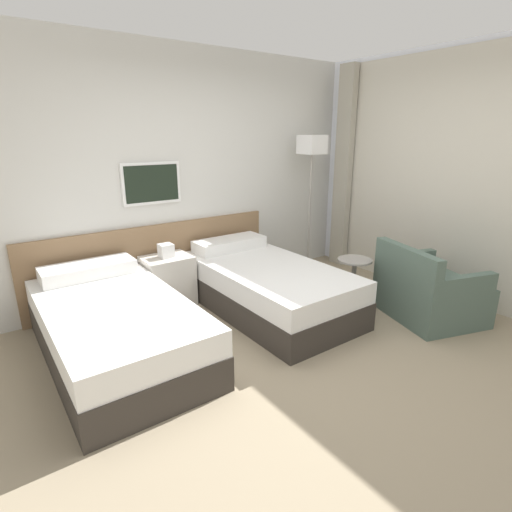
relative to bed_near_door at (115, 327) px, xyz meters
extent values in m
plane|color=gray|center=(1.30, -1.03, -0.26)|extent=(16.00, 16.00, 0.00)
cube|color=silver|center=(1.30, 1.03, 1.09)|extent=(10.00, 0.06, 2.70)
cube|color=#846647|center=(0.79, 0.98, 0.17)|extent=(2.79, 0.04, 0.84)
cube|color=white|center=(0.79, 0.98, 1.04)|extent=(0.64, 0.03, 0.44)
cube|color=black|center=(0.79, 0.97, 1.04)|extent=(0.58, 0.01, 0.38)
cube|color=white|center=(3.51, -1.26, 1.09)|extent=(0.06, 4.53, 2.70)
cube|color=beige|center=(3.47, -1.26, 1.06)|extent=(0.03, 4.17, 2.64)
cube|color=#A8A393|center=(3.38, 0.65, 1.06)|extent=(0.10, 0.24, 2.64)
cube|color=#332D28|center=(0.00, -0.03, -0.12)|extent=(1.05, 1.95, 0.28)
cube|color=white|center=(0.00, -0.03, 0.13)|extent=(1.04, 1.93, 0.21)
cube|color=white|center=(0.00, 0.72, 0.30)|extent=(0.84, 0.34, 0.13)
cube|color=#332D28|center=(1.59, -0.03, -0.12)|extent=(1.05, 1.95, 0.28)
cube|color=white|center=(1.59, -0.03, 0.13)|extent=(1.04, 1.93, 0.21)
cube|color=white|center=(1.59, 0.72, 0.30)|extent=(0.84, 0.34, 0.13)
cube|color=beige|center=(0.79, 0.72, 0.02)|extent=(0.50, 0.40, 0.54)
cube|color=white|center=(0.79, 0.72, 0.36)|extent=(0.14, 0.14, 0.14)
cylinder|color=#9E9993|center=(2.76, 0.62, -0.25)|extent=(0.24, 0.24, 0.02)
cylinder|color=#9E9993|center=(2.76, 0.62, 0.53)|extent=(0.02, 0.02, 1.53)
cube|color=white|center=(2.76, 0.62, 1.41)|extent=(0.28, 0.28, 0.23)
cylinder|color=gray|center=(2.41, -0.46, -0.25)|extent=(0.23, 0.23, 0.01)
cylinder|color=gray|center=(2.41, -0.46, 0.00)|extent=(0.05, 0.05, 0.48)
cylinder|color=gray|center=(2.41, -0.46, 0.25)|extent=(0.36, 0.36, 0.02)
cube|color=#4C6056|center=(2.82, -1.12, -0.06)|extent=(1.01, 1.08, 0.39)
cube|color=#4C6056|center=(2.50, -1.02, 0.32)|extent=(0.36, 0.87, 0.36)
cube|color=#4C6056|center=(2.70, -1.50, 0.23)|extent=(0.66, 0.29, 0.18)
cube|color=#4C6056|center=(2.94, -0.75, 0.23)|extent=(0.66, 0.29, 0.18)
camera|label=1|loc=(-0.81, -3.11, 1.55)|focal=28.00mm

